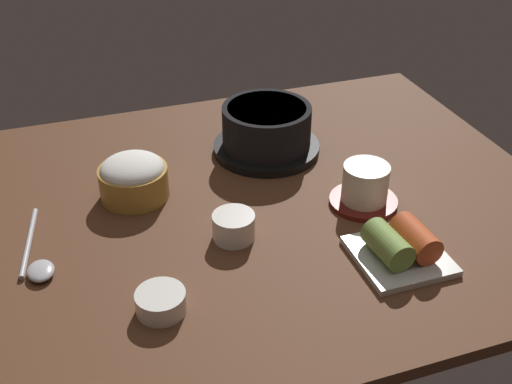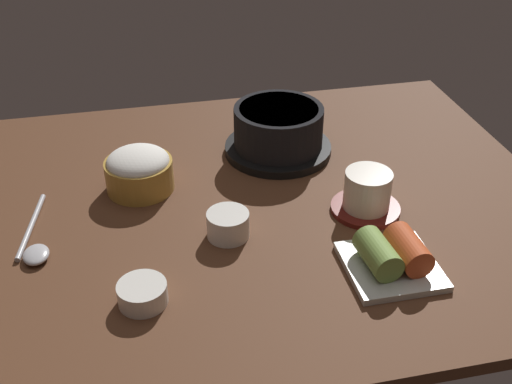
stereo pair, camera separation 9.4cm
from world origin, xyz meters
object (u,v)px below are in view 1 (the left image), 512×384
(banchan_cup_center, at_px, (234,226))
(spoon, at_px, (37,261))
(stone_pot, at_px, (267,130))
(rice_bowl, at_px, (133,177))
(kimchi_plate, at_px, (401,247))
(tea_cup_with_saucer, at_px, (365,187))
(side_bowl_near, at_px, (161,301))

(banchan_cup_center, xyz_separation_m, spoon, (-0.27, 0.03, -0.01))
(stone_pot, height_order, spoon, stone_pot)
(rice_bowl, bearing_deg, banchan_cup_center, -53.00)
(stone_pot, height_order, kimchi_plate, stone_pot)
(tea_cup_with_saucer, xyz_separation_m, banchan_cup_center, (-0.22, -0.02, -0.01))
(stone_pot, distance_m, banchan_cup_center, 0.26)
(stone_pot, xyz_separation_m, rice_bowl, (-0.25, -0.07, -0.01))
(tea_cup_with_saucer, bearing_deg, spoon, 178.60)
(tea_cup_with_saucer, bearing_deg, banchan_cup_center, -175.36)
(stone_pot, xyz_separation_m, side_bowl_near, (-0.26, -0.34, -0.03))
(rice_bowl, distance_m, side_bowl_near, 0.27)
(stone_pot, height_order, tea_cup_with_saucer, stone_pot)
(rice_bowl, relative_size, spoon, 0.60)
(tea_cup_with_saucer, relative_size, spoon, 0.59)
(stone_pot, bearing_deg, spoon, -154.42)
(rice_bowl, relative_size, kimchi_plate, 0.88)
(spoon, bearing_deg, banchan_cup_center, -6.18)
(tea_cup_with_saucer, bearing_deg, rice_bowl, 157.73)
(side_bowl_near, bearing_deg, banchan_cup_center, 41.30)
(rice_bowl, bearing_deg, spoon, -141.57)
(kimchi_plate, height_order, spoon, kimchi_plate)
(stone_pot, xyz_separation_m, tea_cup_with_saucer, (0.09, -0.21, -0.01))
(tea_cup_with_saucer, distance_m, banchan_cup_center, 0.22)
(side_bowl_near, distance_m, spoon, 0.20)
(kimchi_plate, relative_size, spoon, 0.68)
(spoon, bearing_deg, kimchi_plate, -17.61)
(kimchi_plate, height_order, side_bowl_near, kimchi_plate)
(rice_bowl, xyz_separation_m, spoon, (-0.16, -0.12, -0.03))
(kimchi_plate, distance_m, spoon, 0.50)
(tea_cup_with_saucer, relative_size, banchan_cup_center, 1.72)
(banchan_cup_center, height_order, spoon, banchan_cup_center)
(kimchi_plate, xyz_separation_m, spoon, (-0.48, 0.15, -0.01))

